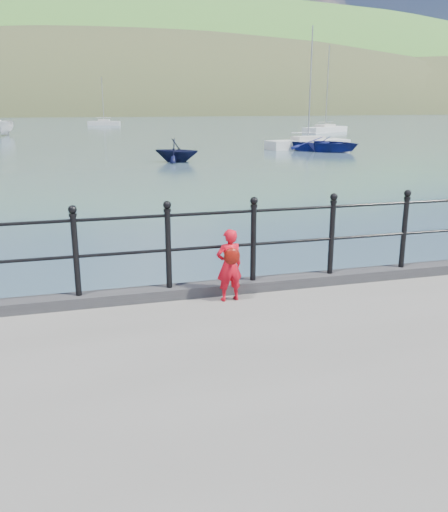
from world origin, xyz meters
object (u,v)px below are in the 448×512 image
object	(u,v)px
launch_navy	(176,150)
sailboat_far	(325,130)
launch_blue	(325,144)
railing	(212,237)
sailboat_near	(308,144)
launch_white	(5,128)
child	(229,265)
sailboat_deep	(104,123)

from	to	relation	value
launch_navy	sailboat_far	world-z (taller)	sailboat_far
launch_blue	launch_navy	size ratio (longest dim) A/B	1.97
railing	sailboat_near	world-z (taller)	sailboat_near
launch_white	launch_navy	size ratio (longest dim) A/B	1.70
railing	sailboat_far	world-z (taller)	sailboat_far
launch_white	sailboat_far	bearing A→B (deg)	2.32
child	launch_white	size ratio (longest dim) A/B	0.21
child	sailboat_far	world-z (taller)	sailboat_far
railing	sailboat_deep	distance (m)	89.26
sailboat_near	sailboat_far	world-z (taller)	sailboat_far
launch_blue	child	bearing A→B (deg)	-153.58
sailboat_deep	sailboat_far	xyz separation A→B (m)	(26.04, -30.83, -0.00)
child	launch_navy	xyz separation A→B (m)	(4.41, 27.45, -0.76)
sailboat_deep	child	bearing A→B (deg)	-79.95
railing	launch_navy	distance (m)	27.54
railing	child	bearing A→B (deg)	-63.15
launch_white	railing	bearing A→B (deg)	-75.50
launch_navy	railing	bearing A→B (deg)	-158.97
railing	launch_navy	xyz separation A→B (m)	(4.57, 27.13, -1.08)
sailboat_deep	sailboat_far	bearing A→B (deg)	-37.46
sailboat_far	sailboat_near	bearing A→B (deg)	-151.49
launch_navy	sailboat_near	distance (m)	14.57
railing	sailboat_deep	size ratio (longest dim) A/B	2.27
railing	launch_navy	size ratio (longest dim) A/B	6.44
launch_blue	sailboat_far	distance (m)	29.26
launch_navy	sailboat_deep	distance (m)	62.04
launch_navy	sailboat_far	distance (m)	40.14
railing	sailboat_deep	world-z (taller)	sailboat_deep
sailboat_deep	launch_blue	bearing A→B (deg)	-64.52
sailboat_far	child	bearing A→B (deg)	-149.64
launch_white	sailboat_far	xyz separation A→B (m)	(38.84, -2.54, -0.58)
sailboat_deep	launch_white	bearing A→B (deg)	-101.99
sailboat_near	sailboat_far	distance (m)	26.81
sailboat_far	sailboat_deep	bearing A→B (deg)	97.37
child	launch_navy	world-z (taller)	child
launch_navy	sailboat_near	size ratio (longest dim) A/B	0.29
launch_blue	sailboat_deep	size ratio (longest dim) A/B	0.69
launch_navy	launch_blue	bearing A→B (deg)	-38.28
launch_blue	launch_white	world-z (taller)	launch_white
launch_blue	sailboat_near	distance (m)	2.84
child	launch_navy	bearing A→B (deg)	-104.54
launch_white	launch_navy	world-z (taller)	launch_white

